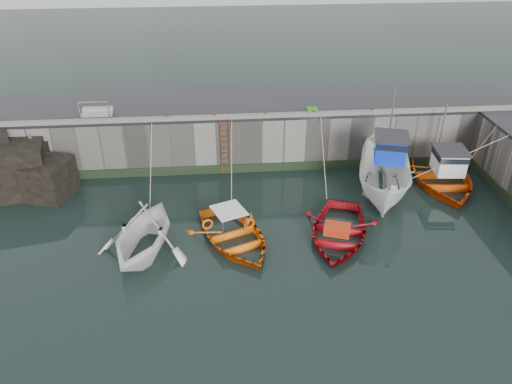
{
  "coord_description": "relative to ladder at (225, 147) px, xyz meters",
  "views": [
    {
      "loc": [
        -2.43,
        -14.58,
        13.23
      ],
      "look_at": [
        -0.69,
        5.7,
        1.2
      ],
      "focal_mm": 35.0,
      "sensor_mm": 36.0,
      "label": 1
    }
  ],
  "objects": [
    {
      "name": "boat_near_navy_rope",
      "position": [
        4.82,
        -1.95,
        -1.59
      ],
      "size": [
        0.04,
        4.83,
        3.1
      ],
      "primitive_type": null,
      "color": "tan",
      "rests_on": "ground"
    },
    {
      "name": "road_back",
      "position": [
        2.0,
        2.59,
        1.49
      ],
      "size": [
        30.0,
        5.0,
        0.16
      ],
      "primitive_type": "cube",
      "color": "black",
      "rests_on": "quay_back"
    },
    {
      "name": "bollard_c",
      "position": [
        2.2,
        0.34,
        1.71
      ],
      "size": [
        0.18,
        0.18,
        0.28
      ],
      "primitive_type": "cylinder",
      "color": "#3F1E0F",
      "rests_on": "road_back"
    },
    {
      "name": "boat_far_orange",
      "position": [
        11.49,
        -1.99,
        -1.18
      ],
      "size": [
        5.05,
        6.64,
        4.29
      ],
      "rotation": [
        0.0,
        0.0,
        -0.1
      ],
      "color": "#FF5A0D",
      "rests_on": "ground"
    },
    {
      "name": "rock_outcrop",
      "position": [
        -10.92,
        -0.8,
        -0.33
      ],
      "size": [
        5.85,
        4.24,
        3.41
      ],
      "color": "black",
      "rests_on": "ground"
    },
    {
      "name": "ground",
      "position": [
        2.0,
        -9.91,
        -1.59
      ],
      "size": [
        120.0,
        120.0,
        0.0
      ],
      "primitive_type": "plane",
      "color": "black",
      "rests_on": "ground"
    },
    {
      "name": "boat_near_navy",
      "position": [
        4.82,
        -6.48,
        -1.59
      ],
      "size": [
        5.21,
        6.11,
        1.07
      ],
      "primitive_type": "imported",
      "rotation": [
        0.0,
        0.0,
        -0.34
      ],
      "color": "#AF0F17",
      "rests_on": "ground"
    },
    {
      "name": "bollard_b",
      "position": [
        -0.5,
        0.34,
        1.71
      ],
      "size": [
        0.18,
        0.18,
        0.28
      ],
      "primitive_type": "cylinder",
      "color": "#3F1E0F",
      "rests_on": "road_back"
    },
    {
      "name": "quay_back",
      "position": [
        2.0,
        2.59,
        -0.09
      ],
      "size": [
        30.0,
        5.0,
        3.0
      ],
      "primitive_type": "cube",
      "color": "slate",
      "rests_on": "ground"
    },
    {
      "name": "boat_near_white_rope",
      "position": [
        -3.73,
        -2.12,
        -1.59
      ],
      "size": [
        0.04,
        5.12,
        3.1
      ],
      "primitive_type": null,
      "color": "tan",
      "rests_on": "ground"
    },
    {
      "name": "bollard_e",
      "position": [
        8.0,
        0.34,
        1.71
      ],
      "size": [
        0.18,
        0.18,
        0.28
      ],
      "primitive_type": "cylinder",
      "color": "#3F1E0F",
      "rests_on": "road_back"
    },
    {
      "name": "fish_crate",
      "position": [
        4.75,
        0.54,
        1.73
      ],
      "size": [
        0.59,
        0.48,
        0.33
      ],
      "primitive_type": "cube",
      "rotation": [
        0.0,
        0.0,
        0.07
      ],
      "color": "#258518",
      "rests_on": "road_back"
    },
    {
      "name": "bollard_d",
      "position": [
        4.8,
        0.34,
        1.71
      ],
      "size": [
        0.18,
        0.18,
        0.28
      ],
      "primitive_type": "cylinder",
      "color": "#3F1E0F",
      "rests_on": "road_back"
    },
    {
      "name": "algae_back",
      "position": [
        2.0,
        0.05,
        -1.34
      ],
      "size": [
        30.0,
        0.08,
        0.5
      ],
      "primitive_type": "cube",
      "color": "black",
      "rests_on": "ground"
    },
    {
      "name": "bollard_a",
      "position": [
        -3.0,
        0.34,
        1.71
      ],
      "size": [
        0.18,
        0.18,
        0.28
      ],
      "primitive_type": "cylinder",
      "color": "#3F1E0F",
      "rests_on": "road_back"
    },
    {
      "name": "railing",
      "position": [
        -6.75,
        1.33,
        1.77
      ],
      "size": [
        1.6,
        1.05,
        1.0
      ],
      "color": "#A5A8AD",
      "rests_on": "road_back"
    },
    {
      "name": "boat_near_blue",
      "position": [
        0.15,
        -6.39,
        -1.59
      ],
      "size": [
        5.26,
        6.07,
        1.05
      ],
      "primitive_type": "imported",
      "rotation": [
        0.0,
        0.0,
        0.38
      ],
      "color": "orange",
      "rests_on": "ground"
    },
    {
      "name": "ladder",
      "position": [
        0.0,
        0.0,
        0.0
      ],
      "size": [
        0.51,
        0.08,
        3.2
      ],
      "color": "#3F1E0F",
      "rests_on": "ground"
    },
    {
      "name": "kerb_back",
      "position": [
        2.0,
        0.24,
        1.67
      ],
      "size": [
        30.0,
        0.3,
        0.2
      ],
      "primitive_type": "cube",
      "color": "slate",
      "rests_on": "road_back"
    },
    {
      "name": "boat_near_blue_rope",
      "position": [
        0.15,
        -1.9,
        -1.59
      ],
      "size": [
        0.04,
        4.75,
        3.1
      ],
      "primitive_type": null,
      "color": "tan",
      "rests_on": "ground"
    },
    {
      "name": "boat_near_white",
      "position": [
        -3.73,
        -6.83,
        -1.59
      ],
      "size": [
        5.34,
        5.83,
        2.6
      ],
      "primitive_type": "imported",
      "rotation": [
        0.0,
        0.0,
        -0.25
      ],
      "color": "white",
      "rests_on": "ground"
    },
    {
      "name": "boat_far_white",
      "position": [
        7.98,
        -3.01,
        -0.48
      ],
      "size": [
        4.41,
        7.31,
        5.65
      ],
      "rotation": [
        0.0,
        0.0,
        -0.29
      ],
      "color": "white",
      "rests_on": "ground"
    }
  ]
}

